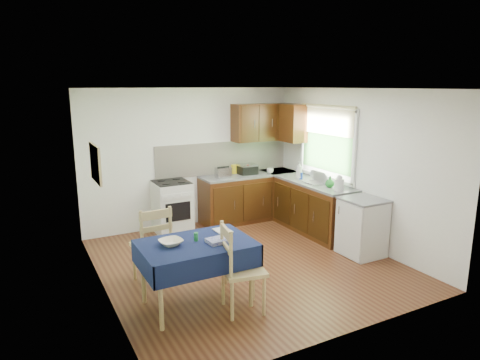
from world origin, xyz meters
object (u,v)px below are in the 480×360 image
sandwich_press (247,169)px  toaster (223,173)px  chair_far (153,243)px  dish_rack (319,181)px  chair_near (239,266)px  dining_table (196,251)px  kettle (339,184)px

sandwich_press → toaster: bearing=-160.4°
chair_far → dish_rack: bearing=-172.6°
chair_near → toaster: 3.14m
toaster → chair_near: bearing=-108.9°
chair_far → sandwich_press: bearing=-146.0°
chair_far → dish_rack: dish_rack is taller
toaster → dining_table: bearing=-118.2°
chair_far → sandwich_press: (2.39, 1.81, 0.44)m
sandwich_press → dish_rack: 1.43m
sandwich_press → kettle: bearing=-59.3°
chair_far → kettle: size_ratio=4.10×
dining_table → kettle: 2.89m
sandwich_press → dish_rack: (0.73, -1.23, -0.07)m
dining_table → toaster: (1.56, 2.51, 0.32)m
toaster → sandwich_press: toaster is taller
dish_rack → kettle: size_ratio=1.73×
dining_table → chair_near: 0.53m
sandwich_press → kettle: size_ratio=1.28×
dining_table → dish_rack: (2.83, 1.37, 0.25)m
sandwich_press → chair_far: bearing=-131.9°
chair_near → toaster: bearing=-11.9°
chair_near → toaster: (1.19, 2.87, 0.45)m
sandwich_press → kettle: kettle is taller
chair_far → kettle: (3.04, -0.03, 0.46)m
dining_table → dish_rack: size_ratio=2.88×
dining_table → toaster: size_ratio=4.73×
toaster → dish_rack: 1.71m
dining_table → toaster: bearing=80.7°
sandwich_press → dish_rack: bearing=-48.3°
dining_table → toaster: toaster is taller
dining_table → chair_near: (0.37, -0.36, -0.12)m
dining_table → sandwich_press: size_ratio=3.90×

